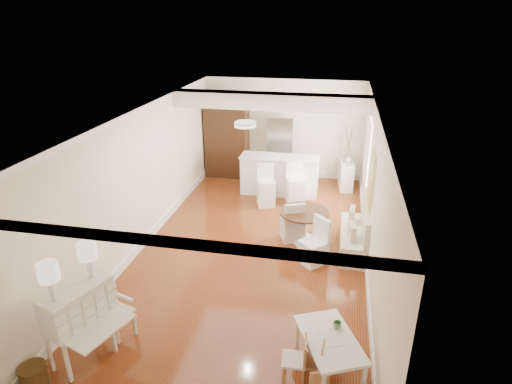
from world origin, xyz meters
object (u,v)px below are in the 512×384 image
(kids_chair_a, at_px, (313,361))
(wicker_basket, at_px, (34,377))
(breakfast_counter, at_px, (280,175))
(bar_stool_right, at_px, (295,183))
(dining_table, at_px, (304,227))
(fridge, at_px, (292,150))
(kids_table, at_px, (328,354))
(sideboard, at_px, (346,175))
(slip_chair_far, at_px, (292,220))
(pantry_cabinet, at_px, (227,137))
(slip_chair_near, at_px, (313,242))
(secretary_bureau, at_px, (81,323))
(gustavian_armchair, at_px, (112,313))
(bar_stool_left, at_px, (266,186))
(kids_chair_b, at_px, (294,359))

(kids_chair_a, bearing_deg, wicker_basket, -71.34)
(breakfast_counter, height_order, bar_stool_right, bar_stool_right)
(dining_table, height_order, fridge, fridge)
(kids_table, distance_m, bar_stool_right, 5.50)
(breakfast_counter, bearing_deg, sideboard, 22.45)
(kids_chair_a, xyz_separation_m, slip_chair_far, (-0.72, 3.69, 0.16))
(pantry_cabinet, bearing_deg, kids_chair_a, -67.04)
(slip_chair_near, relative_size, slip_chair_far, 1.02)
(secretary_bureau, relative_size, gustavian_armchair, 1.28)
(gustavian_armchair, relative_size, bar_stool_right, 0.86)
(bar_stool_right, xyz_separation_m, fridge, (-0.28, 1.60, 0.37))
(bar_stool_right, bearing_deg, pantry_cabinet, 123.28)
(pantry_cabinet, bearing_deg, bar_stool_left, -51.99)
(slip_chair_far, xyz_separation_m, bar_stool_right, (-0.14, 1.87, 0.08))
(breakfast_counter, relative_size, fridge, 1.14)
(slip_chair_near, relative_size, breakfast_counter, 0.44)
(gustavian_armchair, distance_m, slip_chair_far, 4.15)
(dining_table, relative_size, pantry_cabinet, 0.45)
(gustavian_armchair, height_order, fridge, fridge)
(kids_chair_b, xyz_separation_m, dining_table, (-0.23, 3.68, 0.02))
(secretary_bureau, distance_m, pantry_cabinet, 7.45)
(gustavian_armchair, bearing_deg, kids_chair_b, -77.19)
(secretary_bureau, xyz_separation_m, fridge, (2.00, 7.40, 0.32))
(secretary_bureau, distance_m, bar_stool_right, 6.23)
(slip_chair_near, xyz_separation_m, sideboard, (0.59, 3.98, -0.08))
(breakfast_counter, bearing_deg, wicker_basket, -107.16)
(bar_stool_right, relative_size, sideboard, 1.36)
(dining_table, bearing_deg, bar_stool_left, 123.19)
(dining_table, bearing_deg, breakfast_counter, 109.37)
(dining_table, height_order, pantry_cabinet, pantry_cabinet)
(dining_table, bearing_deg, gustavian_armchair, -125.41)
(kids_table, bearing_deg, wicker_basket, -164.45)
(kids_chair_b, relative_size, sideboard, 0.85)
(wicker_basket, relative_size, bar_stool_right, 0.32)
(slip_chair_far, height_order, bar_stool_right, bar_stool_right)
(kids_table, distance_m, kids_chair_b, 0.50)
(dining_table, bearing_deg, fridge, 100.79)
(kids_table, bearing_deg, breakfast_counter, 104.52)
(slip_chair_far, xyz_separation_m, pantry_cabinet, (-2.33, 3.50, 0.70))
(gustavian_armchair, distance_m, sideboard, 7.42)
(kids_table, xyz_separation_m, pantry_cabinet, (-3.24, 7.01, 0.88))
(kids_table, height_order, bar_stool_left, bar_stool_left)
(bar_stool_left, bearing_deg, bar_stool_right, 3.86)
(slip_chair_near, distance_m, breakfast_counter, 3.46)
(dining_table, distance_m, fridge, 3.64)
(breakfast_counter, bearing_deg, kids_table, -75.48)
(secretary_bureau, xyz_separation_m, kids_table, (3.34, 0.41, -0.31))
(secretary_bureau, height_order, slip_chair_near, secretary_bureau)
(kids_chair_b, bearing_deg, slip_chair_near, 176.24)
(fridge, bearing_deg, bar_stool_right, -80.03)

